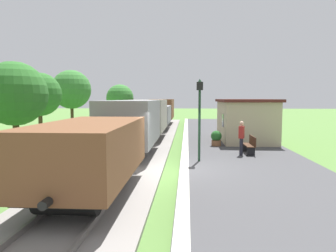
{
  "coord_description": "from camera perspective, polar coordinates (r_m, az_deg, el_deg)",
  "views": [
    {
      "loc": [
        0.5,
        -12.04,
        3.09
      ],
      "look_at": [
        -0.49,
        3.59,
        1.66
      ],
      "focal_mm": 32.42,
      "sensor_mm": 36.0,
      "label": 1
    }
  ],
  "objects": [
    {
      "name": "freight_train",
      "position": [
        22.59,
        -3.77,
        1.39
      ],
      "size": [
        2.5,
        32.6,
        2.72
      ],
      "color": "brown",
      "rests_on": "rail_near"
    },
    {
      "name": "tree_trackside_mid",
      "position": [
        15.44,
        -26.9,
        5.38
      ],
      "size": [
        2.91,
        2.91,
        4.75
      ],
      "color": "#4C3823",
      "rests_on": "ground"
    },
    {
      "name": "tree_trackside_far",
      "position": [
        23.42,
        -23.01,
        5.46
      ],
      "size": [
        3.08,
        3.08,
        4.91
      ],
      "color": "#4C3823",
      "rests_on": "ground"
    },
    {
      "name": "tree_field_distant",
      "position": [
        35.57,
        -9.02,
        5.2
      ],
      "size": [
        3.13,
        3.13,
        4.68
      ],
      "color": "#4C3823",
      "rests_on": "ground"
    },
    {
      "name": "station_hut",
      "position": [
        21.03,
        14.29,
        1.15
      ],
      "size": [
        3.5,
        5.8,
        2.78
      ],
      "color": "tan",
      "rests_on": "platform_slab"
    },
    {
      "name": "rail_far",
      "position": [
        12.9,
        -12.9,
        -7.89
      ],
      "size": [
        0.07,
        60.0,
        0.14
      ],
      "primitive_type": "cube",
      "color": "slate",
      "rests_on": "track_ballast"
    },
    {
      "name": "bench_near_hut",
      "position": [
        16.17,
        15.19,
        -3.37
      ],
      "size": [
        0.42,
        1.5,
        0.91
      ],
      "color": "#422819",
      "rests_on": "platform_slab"
    },
    {
      "name": "platform_slab",
      "position": [
        12.69,
        15.97,
        -8.49
      ],
      "size": [
        6.0,
        60.0,
        0.25
      ],
      "primitive_type": "cube",
      "color": "#424244",
      "rests_on": "ground"
    },
    {
      "name": "potted_planter",
      "position": [
        18.35,
        9.06,
        -2.24
      ],
      "size": [
        0.64,
        0.64,
        0.92
      ],
      "color": "brown",
      "rests_on": "platform_slab"
    },
    {
      "name": "lamp_post_near",
      "position": [
        13.61,
        5.96,
        3.99
      ],
      "size": [
        0.28,
        0.28,
        3.7
      ],
      "color": "#193823",
      "rests_on": "platform_slab"
    },
    {
      "name": "track_ballast",
      "position": [
        12.75,
        -9.75,
        -8.59
      ],
      "size": [
        3.8,
        60.0,
        0.12
      ],
      "primitive_type": "cube",
      "color": "gray",
      "rests_on": "ground"
    },
    {
      "name": "person_waiting",
      "position": [
        15.54,
        13.64,
        -1.96
      ],
      "size": [
        0.35,
        0.44,
        1.71
      ],
      "rotation": [
        0.0,
        0.0,
        2.8
      ],
      "color": "black",
      "rests_on": "platform_slab"
    },
    {
      "name": "tree_field_left",
      "position": [
        29.34,
        -17.7,
        6.53
      ],
      "size": [
        3.54,
        3.54,
        5.66
      ],
      "color": "#4C3823",
      "rests_on": "ground"
    },
    {
      "name": "bench_down_platform",
      "position": [
        25.55,
        10.9,
        -0.18
      ],
      "size": [
        0.42,
        1.5,
        0.91
      ],
      "color": "#422819",
      "rests_on": "platform_slab"
    },
    {
      "name": "rail_near",
      "position": [
        12.58,
        -6.53,
        -8.14
      ],
      "size": [
        0.07,
        60.0,
        0.14
      ],
      "primitive_type": "cube",
      "color": "slate",
      "rests_on": "track_ballast"
    },
    {
      "name": "platform_edge_stripe",
      "position": [
        12.37,
        3.09,
        -8.03
      ],
      "size": [
        0.36,
        60.0,
        0.01
      ],
      "primitive_type": "cube",
      "color": "silver",
      "rests_on": "platform_slab"
    },
    {
      "name": "ground_plane",
      "position": [
        12.44,
        1.21,
        -9.15
      ],
      "size": [
        160.0,
        160.0,
        0.0
      ],
      "primitive_type": "plane",
      "color": "#517A38"
    }
  ]
}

